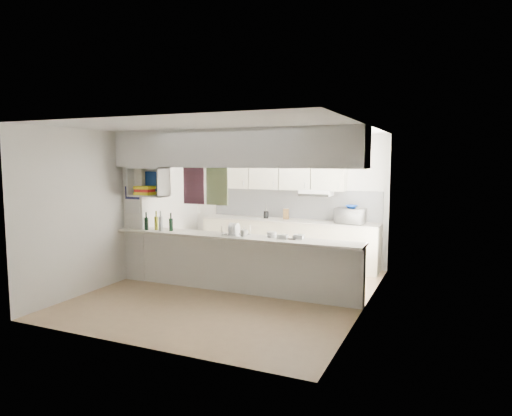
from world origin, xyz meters
The scene contains 16 objects.
floor centered at (0.00, 0.00, 0.00)m, with size 4.80×4.80×0.00m, color #A2815E.
ceiling centered at (0.00, 0.00, 2.60)m, with size 4.80×4.80×0.00m, color white.
wall_back centered at (0.00, 2.40, 1.30)m, with size 4.20×4.20×0.00m, color silver.
wall_left centered at (-2.10, 0.00, 1.30)m, with size 4.80×4.80×0.00m, color silver.
wall_right centered at (2.10, 0.00, 1.30)m, with size 4.80×4.80×0.00m, color silver.
servery_partition centered at (-0.17, 0.00, 1.66)m, with size 4.20×0.50×2.60m.
cubby_shelf centered at (-1.57, -0.06, 1.71)m, with size 0.65×0.35×0.50m.
kitchen_run centered at (0.16, 2.14, 0.83)m, with size 3.60×0.63×2.24m.
microwave centered at (1.44, 2.09, 1.07)m, with size 0.53×0.36×0.29m, color white.
bowl centered at (1.46, 2.07, 1.24)m, with size 0.24×0.24×0.06m, color navy.
dish_rack centered at (0.05, 0.01, 1.00)m, with size 0.39×0.30×0.21m.
cup centered at (0.23, -0.06, 0.98)m, with size 0.12×0.12×0.10m, color white.
wine_bottles centered at (-1.38, -0.07, 1.04)m, with size 0.52×0.15×0.34m.
plastic_tubs centered at (0.81, 0.07, 0.95)m, with size 0.60×0.23×0.08m.
utensil_jar centered at (-0.32, 2.15, 0.99)m, with size 0.10×0.10×0.15m, color black.
knife_block centered at (0.11, 2.18, 1.03)m, with size 0.11×0.08×0.21m, color brown.
Camera 1 is at (3.24, -6.45, 2.14)m, focal length 32.00 mm.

